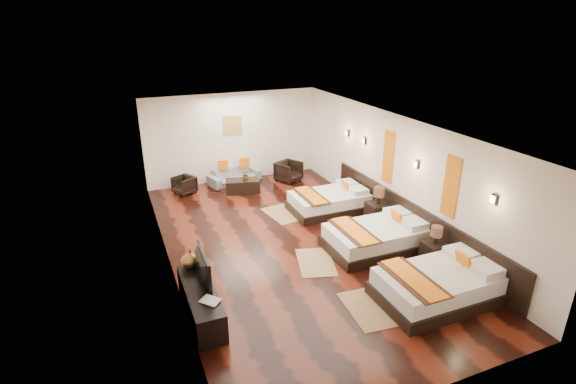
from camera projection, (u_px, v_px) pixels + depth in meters
name	position (u px, v px, depth m)	size (l,w,h in m)	color
floor	(292.00, 244.00, 10.18)	(5.50, 9.50, 0.01)	black
ceiling	(292.00, 126.00, 9.14)	(5.50, 9.50, 0.01)	white
back_wall	(233.00, 137.00, 13.73)	(5.50, 0.01, 2.80)	silver
left_wall	(165.00, 207.00, 8.68)	(0.01, 9.50, 2.80)	silver
right_wall	(395.00, 172.00, 10.64)	(0.01, 9.50, 2.80)	silver
headboard_panel	(410.00, 221.00, 10.29)	(0.08, 6.60, 0.90)	black
bed_near	(439.00, 285.00, 8.09)	(2.26, 1.42, 0.86)	black
bed_mid	(377.00, 237.00, 9.86)	(2.23, 1.40, 0.85)	black
bed_far	(330.00, 201.00, 11.83)	(2.08, 1.31, 0.79)	black
nightstand_a	(434.00, 251.00, 9.24)	(0.45, 0.45, 0.88)	black
nightstand_b	(377.00, 211.00, 11.06)	(0.50, 0.50, 0.99)	black
jute_mat_near	(368.00, 309.00, 7.89)	(0.75, 1.20, 0.01)	#96764C
jute_mat_mid	(316.00, 262.00, 9.40)	(0.75, 1.20, 0.01)	#96764C
jute_mat_far	(283.00, 214.00, 11.71)	(0.75, 1.20, 0.01)	#96764C
tv_console	(201.00, 303.00, 7.62)	(0.50, 1.80, 0.55)	black
tv	(199.00, 268.00, 7.64)	(0.97, 0.13, 0.56)	black
book	(206.00, 305.00, 7.08)	(0.24, 0.32, 0.03)	black
figurine	(190.00, 258.00, 8.12)	(0.35, 0.35, 0.36)	brown
sofa	(234.00, 175.00, 13.87)	(1.67, 0.65, 0.49)	gray
armchair_left	(184.00, 185.00, 13.01)	(0.57, 0.58, 0.53)	black
armchair_right	(289.00, 171.00, 13.97)	(0.69, 0.71, 0.65)	black
coffee_table	(243.00, 186.00, 13.12)	(1.00, 0.50, 0.40)	black
table_plant	(246.00, 175.00, 13.05)	(0.24, 0.21, 0.27)	#25591D
orange_panel_a	(451.00, 187.00, 8.89)	(0.04, 0.40, 1.30)	#D86014
orange_panel_b	(388.00, 157.00, 10.78)	(0.04, 0.40, 1.30)	#D86014
sconce_near	(494.00, 199.00, 7.88)	(0.07, 0.12, 0.18)	black
sconce_mid	(416.00, 164.00, 9.77)	(0.07, 0.12, 0.18)	black
sconce_far	(364.00, 141.00, 11.66)	(0.07, 0.12, 0.18)	black
sconce_lounge	(347.00, 133.00, 12.43)	(0.07, 0.12, 0.18)	black
gold_artwork	(232.00, 125.00, 13.57)	(0.60, 0.04, 0.60)	#AD873F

